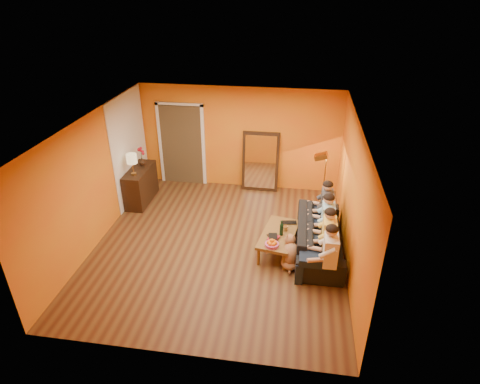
# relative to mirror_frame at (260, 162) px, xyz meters

# --- Properties ---
(room_shell) EXTENTS (5.00, 5.50, 2.60)m
(room_shell) POSITION_rel_mirror_frame_xyz_m (-0.55, -2.26, 0.54)
(room_shell) COLOR brown
(room_shell) RESTS_ON ground
(white_accent) EXTENTS (0.02, 1.90, 2.58)m
(white_accent) POSITION_rel_mirror_frame_xyz_m (-3.04, -0.88, 0.54)
(white_accent) COLOR white
(white_accent) RESTS_ON wall_left
(doorway_recess) EXTENTS (1.06, 0.30, 2.10)m
(doorway_recess) POSITION_rel_mirror_frame_xyz_m (-2.05, 0.20, 0.29)
(doorway_recess) COLOR #3F2D19
(doorway_recess) RESTS_ON floor
(door_jamb_left) EXTENTS (0.08, 0.06, 2.20)m
(door_jamb_left) POSITION_rel_mirror_frame_xyz_m (-2.62, 0.08, 0.29)
(door_jamb_left) COLOR white
(door_jamb_left) RESTS_ON wall_back
(door_jamb_right) EXTENTS (0.08, 0.06, 2.20)m
(door_jamb_right) POSITION_rel_mirror_frame_xyz_m (-1.48, 0.08, 0.29)
(door_jamb_right) COLOR white
(door_jamb_right) RESTS_ON wall_back
(door_header) EXTENTS (1.22, 0.06, 0.08)m
(door_header) POSITION_rel_mirror_frame_xyz_m (-2.05, 0.08, 1.36)
(door_header) COLOR white
(door_header) RESTS_ON wall_back
(mirror_frame) EXTENTS (0.92, 0.27, 1.51)m
(mirror_frame) POSITION_rel_mirror_frame_xyz_m (0.00, 0.00, 0.00)
(mirror_frame) COLOR black
(mirror_frame) RESTS_ON floor
(mirror_glass) EXTENTS (0.78, 0.21, 1.35)m
(mirror_glass) POSITION_rel_mirror_frame_xyz_m (0.00, -0.04, 0.00)
(mirror_glass) COLOR white
(mirror_glass) RESTS_ON mirror_frame
(sideboard) EXTENTS (0.44, 1.18, 0.85)m
(sideboard) POSITION_rel_mirror_frame_xyz_m (-2.79, -1.08, -0.34)
(sideboard) COLOR black
(sideboard) RESTS_ON floor
(table_lamp) EXTENTS (0.24, 0.24, 0.51)m
(table_lamp) POSITION_rel_mirror_frame_xyz_m (-2.79, -1.38, 0.34)
(table_lamp) COLOR beige
(table_lamp) RESTS_ON sideboard
(sofa) EXTENTS (2.25, 0.88, 0.66)m
(sofa) POSITION_rel_mirror_frame_xyz_m (1.45, -2.47, -0.43)
(sofa) COLOR black
(sofa) RESTS_ON floor
(coffee_table) EXTENTS (0.82, 1.31, 0.42)m
(coffee_table) POSITION_rel_mirror_frame_xyz_m (0.65, -2.64, -0.55)
(coffee_table) COLOR brown
(coffee_table) RESTS_ON floor
(floor_lamp) EXTENTS (0.33, 0.29, 1.44)m
(floor_lamp) POSITION_rel_mirror_frame_xyz_m (1.55, -0.91, -0.04)
(floor_lamp) COLOR #B67E35
(floor_lamp) RESTS_ON floor
(dog) EXTENTS (0.41, 0.58, 0.64)m
(dog) POSITION_rel_mirror_frame_xyz_m (0.91, -3.08, -0.44)
(dog) COLOR #9F6547
(dog) RESTS_ON floor
(person_far_left) EXTENTS (0.70, 0.44, 1.22)m
(person_far_left) POSITION_rel_mirror_frame_xyz_m (1.58, -3.47, -0.15)
(person_far_left) COLOR silver
(person_far_left) RESTS_ON sofa
(person_mid_left) EXTENTS (0.70, 0.44, 1.22)m
(person_mid_left) POSITION_rel_mirror_frame_xyz_m (1.58, -2.92, -0.15)
(person_mid_left) COLOR #E7C14D
(person_mid_left) RESTS_ON sofa
(person_mid_right) EXTENTS (0.70, 0.44, 1.22)m
(person_mid_right) POSITION_rel_mirror_frame_xyz_m (1.58, -2.37, -0.15)
(person_mid_right) COLOR #95C6E6
(person_mid_right) RESTS_ON sofa
(person_far_right) EXTENTS (0.70, 0.44, 1.22)m
(person_far_right) POSITION_rel_mirror_frame_xyz_m (1.58, -1.82, -0.15)
(person_far_right) COLOR #343439
(person_far_right) RESTS_ON sofa
(fruit_bowl) EXTENTS (0.26, 0.26, 0.16)m
(fruit_bowl) POSITION_rel_mirror_frame_xyz_m (0.55, -3.09, -0.26)
(fruit_bowl) COLOR #BF4383
(fruit_bowl) RESTS_ON coffee_table
(wine_bottle) EXTENTS (0.07, 0.07, 0.31)m
(wine_bottle) POSITION_rel_mirror_frame_xyz_m (0.70, -2.69, -0.18)
(wine_bottle) COLOR black
(wine_bottle) RESTS_ON coffee_table
(tumbler) EXTENTS (0.13, 0.13, 0.10)m
(tumbler) POSITION_rel_mirror_frame_xyz_m (0.77, -2.52, -0.29)
(tumbler) COLOR #B27F3F
(tumbler) RESTS_ON coffee_table
(laptop) EXTENTS (0.35, 0.25, 0.03)m
(laptop) POSITION_rel_mirror_frame_xyz_m (0.83, -2.29, -0.33)
(laptop) COLOR black
(laptop) RESTS_ON coffee_table
(book_lower) EXTENTS (0.25, 0.27, 0.02)m
(book_lower) POSITION_rel_mirror_frame_xyz_m (0.47, -2.84, -0.33)
(book_lower) COLOR black
(book_lower) RESTS_ON coffee_table
(book_mid) EXTENTS (0.25, 0.29, 0.02)m
(book_mid) POSITION_rel_mirror_frame_xyz_m (0.48, -2.83, -0.31)
(book_mid) COLOR #B01427
(book_mid) RESTS_ON book_lower
(book_upper) EXTENTS (0.19, 0.24, 0.02)m
(book_upper) POSITION_rel_mirror_frame_xyz_m (0.47, -2.85, -0.29)
(book_upper) COLOR black
(book_upper) RESTS_ON book_mid
(vase) EXTENTS (0.17, 0.17, 0.18)m
(vase) POSITION_rel_mirror_frame_xyz_m (-2.79, -0.83, 0.18)
(vase) COLOR black
(vase) RESTS_ON sideboard
(flowers) EXTENTS (0.17, 0.17, 0.48)m
(flowers) POSITION_rel_mirror_frame_xyz_m (-2.79, -0.83, 0.45)
(flowers) COLOR #B01427
(flowers) RESTS_ON vase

